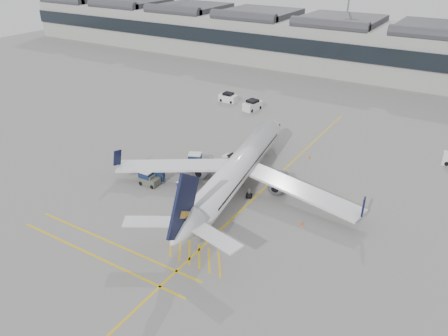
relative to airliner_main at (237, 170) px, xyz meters
The scene contains 17 objects.
ground 10.11m from the airliner_main, 136.21° to the right, with size 220.00×220.00×0.00m, color gray.
terminal 65.66m from the airliner_main, 96.15° to the left, with size 200.00×20.45×12.40m.
light_masts 80.60m from the airliner_main, 96.26° to the left, with size 113.00×0.60×25.45m.
apron_markings 5.21m from the airliner_main, 47.67° to the left, with size 0.25×60.00×0.01m, color gold.
airliner_main is the anchor object (origin of this frame).
belt_loader 6.18m from the airliner_main, 125.53° to the left, with size 5.14×2.31×2.04m.
baggage_cart_a 6.91m from the airliner_main, 135.56° to the right, with size 1.98×1.76×1.78m.
baggage_cart_b 8.65m from the airliner_main, 163.92° to the left, with size 2.34×2.17×1.97m.
baggage_cart_c 11.88m from the airliner_main, 154.57° to the right, with size 1.82×1.51×1.89m.
baggage_cart_d 10.68m from the airliner_main, 159.39° to the right, with size 2.20×2.07×1.83m.
ramp_agent_a 2.62m from the airliner_main, 135.19° to the left, with size 0.70×0.46×1.93m, color #EC5F0C.
ramp_agent_b 2.22m from the airliner_main, behind, with size 0.79×0.61×1.62m, color orange.
pushback_tug 11.55m from the airliner_main, 153.57° to the right, with size 2.58×1.65×1.42m.
safety_cone_nose 14.23m from the airliner_main, 70.83° to the left, with size 0.33×0.33×0.46m, color #F24C0A.
safety_cone_engine 11.04m from the airliner_main, 17.62° to the right, with size 0.34×0.34×0.47m, color #F24C0A.
service_van_left 34.51m from the airliner_main, 122.93° to the left, with size 3.57×1.83×1.82m.
service_van_mid 30.02m from the airliner_main, 114.47° to the left, with size 2.57×4.09×1.95m.
Camera 1 is at (31.00, -35.42, 28.09)m, focal length 35.00 mm.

